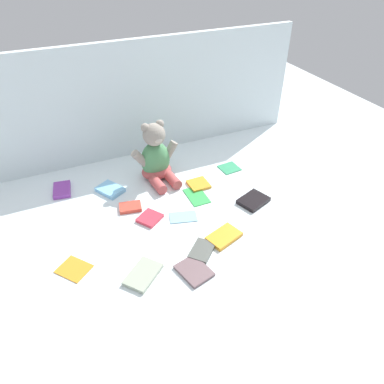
{
  "coord_description": "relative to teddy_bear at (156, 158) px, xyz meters",
  "views": [
    {
      "loc": [
        -0.51,
        -1.2,
        1.01
      ],
      "look_at": [
        -0.02,
        -0.1,
        0.1
      ],
      "focal_mm": 33.57,
      "sensor_mm": 36.0,
      "label": 1
    }
  ],
  "objects": [
    {
      "name": "ground_plane",
      "position": [
        0.08,
        -0.2,
        -0.11
      ],
      "size": [
        3.2,
        3.2,
        0.0
      ],
      "primitive_type": "plane",
      "color": "silver"
    },
    {
      "name": "backdrop_drape",
      "position": [
        0.08,
        0.27,
        0.18
      ],
      "size": [
        1.63,
        0.03,
        0.59
      ],
      "primitive_type": "cube",
      "color": "silver",
      "rests_on": "ground_plane"
    },
    {
      "name": "teddy_bear",
      "position": [
        0.0,
        0.0,
        0.0
      ],
      "size": [
        0.24,
        0.22,
        0.29
      ],
      "rotation": [
        0.0,
        0.0,
        0.1
      ],
      "color": "#4C8C59",
      "rests_on": "ground_plane"
    },
    {
      "name": "book_case_0",
      "position": [
        0.11,
        -0.22,
        -0.1
      ],
      "size": [
        0.08,
        0.14,
        0.01
      ],
      "primitive_type": "cube",
      "rotation": [
        0.0,
        0.0,
        6.28
      ],
      "color": "green",
      "rests_on": "ground_plane"
    },
    {
      "name": "book_case_1",
      "position": [
        0.33,
        -0.36,
        -0.1
      ],
      "size": [
        0.16,
        0.14,
        0.02
      ],
      "primitive_type": "cube",
      "rotation": [
        0.0,
        0.0,
        5.07
      ],
      "color": "black",
      "rests_on": "ground_plane"
    },
    {
      "name": "book_case_2",
      "position": [
        -0.48,
        -0.44,
        -0.1
      ],
      "size": [
        0.14,
        0.14,
        0.01
      ],
      "primitive_type": "cube",
      "rotation": [
        0.0,
        0.0,
        0.68
      ],
      "color": "orange",
      "rests_on": "ground_plane"
    },
    {
      "name": "book_case_3",
      "position": [
        -0.24,
        -0.02,
        -0.1
      ],
      "size": [
        0.14,
        0.15,
        0.02
      ],
      "primitive_type": "cube",
      "rotation": [
        0.0,
        0.0,
        3.67
      ],
      "color": "#77BAE7",
      "rests_on": "ground_plane"
    },
    {
      "name": "book_case_4",
      "position": [
        0.16,
        -0.15,
        -0.1
      ],
      "size": [
        0.09,
        0.1,
        0.01
      ],
      "primitive_type": "cube",
      "rotation": [
        0.0,
        0.0,
        4.73
      ],
      "color": "orange",
      "rests_on": "ground_plane"
    },
    {
      "name": "book_case_5",
      "position": [
        0.36,
        -0.08,
        -0.1
      ],
      "size": [
        0.1,
        0.1,
        0.01
      ],
      "primitive_type": "cube",
      "rotation": [
        0.0,
        0.0,
        3.23
      ],
      "color": "#2E8C5C",
      "rests_on": "ground_plane"
    },
    {
      "name": "book_case_6",
      "position": [
        -0.01,
        -0.55,
        -0.1
      ],
      "size": [
        0.13,
        0.13,
        0.01
      ],
      "primitive_type": "cube",
      "rotation": [
        0.0,
        0.0,
        5.47
      ],
      "color": "#4C514B",
      "rests_on": "ground_plane"
    },
    {
      "name": "book_case_7",
      "position": [
        -0.45,
        0.07,
        -0.1
      ],
      "size": [
        0.09,
        0.13,
        0.02
      ],
      "primitive_type": "cube",
      "rotation": [
        0.0,
        0.0,
        2.99
      ],
      "color": "purple",
      "rests_on": "ground_plane"
    },
    {
      "name": "book_case_8",
      "position": [
        -0.19,
        -0.18,
        -0.1
      ],
      "size": [
        0.11,
        0.08,
        0.02
      ],
      "primitive_type": "cube",
      "rotation": [
        0.0,
        0.0,
        1.38
      ],
      "color": "#D64232",
      "rests_on": "ground_plane"
    },
    {
      "name": "book_case_9",
      "position": [
        -0.26,
        -0.57,
        -0.1
      ],
      "size": [
        0.16,
        0.16,
        0.02
      ],
      "primitive_type": "cube",
      "rotation": [
        0.0,
        0.0,
        5.41
      ],
      "color": "#9AA58F",
      "rests_on": "ground_plane"
    },
    {
      "name": "book_case_10",
      "position": [
        -0.0,
        -0.33,
        -0.1
      ],
      "size": [
        0.13,
        0.1,
        0.01
      ],
      "primitive_type": "cube",
      "rotation": [
        0.0,
        0.0,
        1.3
      ],
      "color": "#89C0D9",
      "rests_on": "ground_plane"
    },
    {
      "name": "book_case_11",
      "position": [
        -0.14,
        -0.29,
        -0.1
      ],
      "size": [
        0.12,
        0.12,
        0.01
      ],
      "primitive_type": "cube",
      "rotation": [
        0.0,
        0.0,
        2.18
      ],
      "color": "#D33445",
      "rests_on": "ground_plane"
    },
    {
      "name": "book_case_12",
      "position": [
        0.1,
        -0.51,
        -0.1
      ],
      "size": [
        0.15,
        0.12,
        0.02
      ],
      "primitive_type": "cube",
      "rotation": [
        0.0,
        0.0,
        5.04
      ],
      "color": "orange",
      "rests_on": "ground_plane"
    },
    {
      "name": "book_case_13",
      "position": [
        -0.08,
        -0.62,
        -0.1
      ],
      "size": [
        0.13,
        0.14,
        0.01
      ],
      "primitive_type": "cube",
      "rotation": [
        0.0,
        0.0,
        3.4
      ],
      "color": "#675054",
      "rests_on": "ground_plane"
    }
  ]
}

